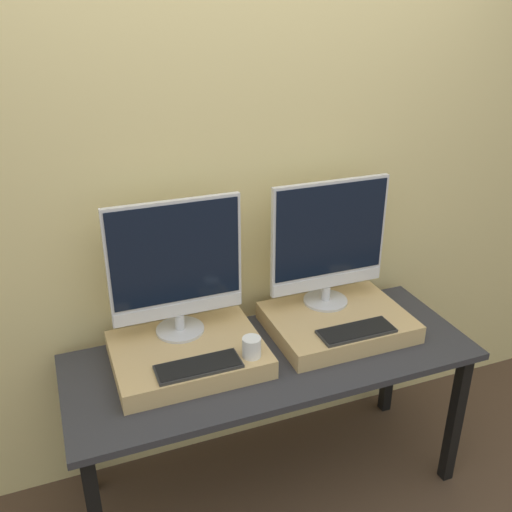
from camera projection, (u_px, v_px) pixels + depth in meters
name	position (u px, v px, depth m)	size (l,w,h in m)	color
wall_back	(239.00, 192.00, 2.44)	(8.00, 0.04, 2.60)	#DBC684
workbench	(272.00, 370.00, 2.39)	(1.68, 0.64, 0.72)	#2D2D33
wooden_riser_left	(188.00, 354.00, 2.28)	(0.59, 0.46, 0.08)	tan
monitor_left	(176.00, 266.00, 2.24)	(0.54, 0.20, 0.57)	silver
keyboard_left	(198.00, 366.00, 2.13)	(0.32, 0.12, 0.01)	#2D2D2D
mug	(252.00, 347.00, 2.19)	(0.07, 0.07, 0.08)	white
wooden_riser_right	(337.00, 322.00, 2.51)	(0.59, 0.46, 0.08)	tan
monitor_right	(329.00, 241.00, 2.46)	(0.54, 0.20, 0.57)	silver
keyboard_right	(356.00, 331.00, 2.35)	(0.32, 0.12, 0.01)	#2D2D2D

